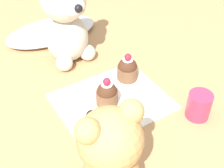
% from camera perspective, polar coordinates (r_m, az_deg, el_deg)
% --- Properties ---
extents(ground_plane, '(4.00, 4.00, 0.00)m').
position_cam_1_polar(ground_plane, '(0.75, 0.00, -3.27)').
color(ground_plane, tan).
extents(knitted_placemat, '(0.26, 0.21, 0.01)m').
position_cam_1_polar(knitted_placemat, '(0.75, 0.00, -3.10)').
color(knitted_placemat, silver).
rests_on(knitted_placemat, ground_plane).
extents(tulle_cloth, '(0.29, 0.16, 0.03)m').
position_cam_1_polar(tulle_cloth, '(1.01, -11.26, 9.40)').
color(tulle_cloth, silver).
rests_on(tulle_cloth, ground_plane).
extents(teddy_bear_cream, '(0.13, 0.14, 0.25)m').
position_cam_1_polar(teddy_bear_cream, '(0.83, -8.39, 11.56)').
color(teddy_bear_cream, beige).
rests_on(teddy_bear_cream, ground_plane).
extents(teddy_bear_tan, '(0.11, 0.12, 0.22)m').
position_cam_1_polar(teddy_bear_tan, '(0.51, -0.48, -13.59)').
color(teddy_bear_tan, tan).
rests_on(teddy_bear_tan, ground_plane).
extents(cupcake_near_cream_bear, '(0.05, 0.05, 0.07)m').
position_cam_1_polar(cupcake_near_cream_bear, '(0.80, 2.84, 2.74)').
color(cupcake_near_cream_bear, brown).
rests_on(cupcake_near_cream_bear, knitted_placemat).
extents(saucer_plate, '(0.08, 0.08, 0.01)m').
position_cam_1_polar(saucer_plate, '(0.74, -0.91, -3.61)').
color(saucer_plate, white).
rests_on(saucer_plate, knitted_placemat).
extents(cupcake_near_tan_bear, '(0.05, 0.05, 0.07)m').
position_cam_1_polar(cupcake_near_tan_bear, '(0.72, -0.93, -1.84)').
color(cupcake_near_tan_bear, brown).
rests_on(cupcake_near_tan_bear, saucer_plate).
extents(juice_glass, '(0.05, 0.05, 0.06)m').
position_cam_1_polar(juice_glass, '(0.72, 15.61, -3.79)').
color(juice_glass, '#DB3356').
rests_on(juice_glass, ground_plane).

